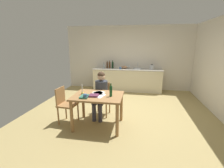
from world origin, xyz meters
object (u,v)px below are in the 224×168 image
Objects in this scene: person_seated at (101,92)px; wine_glass_back_left at (124,66)px; bottle_oil at (104,66)px; bottle_wine_red at (110,65)px; wine_bottle_on_table at (111,91)px; mixing_bowl at (124,67)px; sink_unit at (138,68)px; bottle_sauce at (113,65)px; book_cookery at (84,96)px; wine_glass_by_kettle at (127,66)px; chair_side_empty at (65,103)px; coffee_mug at (85,96)px; book_magazine at (94,95)px; candlestick at (82,92)px; teacup_on_counter at (120,68)px; stovetop_kettle at (152,67)px; bottle_vinegar at (107,65)px; wine_glass_near_sink at (129,66)px; chair_at_table at (102,97)px; dining_table at (98,100)px.

person_seated is 7.76× the size of wine_glass_back_left.
bottle_oil is 0.25m from bottle_wine_red.
mixing_bowl is at bearing 90.48° from wine_bottle_on_table.
sink_unit is 1.14× the size of bottle_sauce.
book_cookery is 3.49m from wine_glass_by_kettle.
mixing_bowl reaches higher than chair_side_empty.
coffee_mug is at bearing -106.94° from sink_unit.
wine_glass_by_kettle reaches higher than book_magazine.
candlestick reaches higher than book_cookery.
teacup_on_counter is at bearing -167.15° from sink_unit.
book_cookery is 1.02× the size of bottle_oil.
person_seated is 3.85× the size of bottle_wine_red.
candlestick is 0.75× the size of bottle_wine_red.
sink_unit is 0.55m from stovetop_kettle.
bottle_vinegar is 1.94× the size of wine_glass_near_sink.
wine_bottle_on_table is 1.90× the size of wine_glass_near_sink.
chair_at_table is 1.00m from coffee_mug.
teacup_on_counter is at bearing -110.34° from wine_glass_back_left.
wine_glass_back_left is (0.26, 3.23, 0.37)m from dining_table.
wine_glass_back_left reaches higher than coffee_mug.
coffee_mug is at bearing -99.82° from person_seated.
person_seated is 2.73m from sink_unit.
bottle_sauce reaches higher than wine_glass_by_kettle.
bottle_wine_red reaches higher than chair_at_table.
bottle_vinegar reaches higher than bottle_oil.
stovetop_kettle reaches higher than dining_table.
mixing_bowl is 0.25m from teacup_on_counter.
sink_unit is 2.34× the size of wine_glass_near_sink.
book_magazine is 3.30m from sink_unit.
wine_glass_back_left reaches higher than candlestick.
book_cookery is 3.22m from bottle_oil.
wine_glass_by_kettle is (0.81, 0.06, -0.02)m from bottle_vinegar.
book_magazine is 0.63× the size of bottle_sauce.
bottle_vinegar reaches higher than teacup_on_counter.
stovetop_kettle is (1.91, 0.08, -0.01)m from bottle_oil.
book_cookery reaches higher than dining_table.
mixing_bowl is at bearing -154.44° from wine_glass_near_sink.
bottle_oil is at bearing 101.74° from chair_at_table.
wine_glass_near_sink is at bearing 74.84° from book_cookery.
bottle_vinegar reaches higher than book_magazine.
wine_glass_near_sink is 1.00× the size of wine_glass_back_left.
wine_glass_back_left is (1.07, 3.20, 0.51)m from chair_side_empty.
book_cookery is 3.33m from bottle_sauce.
coffee_mug is at bearing -155.22° from wine_bottle_on_table.
bottle_wine_red is at bearing 89.34° from candlestick.
chair_at_table is 2.74× the size of bottle_sauce.
teacup_on_counter is at bearing 79.44° from book_cookery.
chair_side_empty is at bearing -101.27° from bottle_sauce.
wine_glass_back_left is at bearing 83.04° from chair_at_table.
wine_bottle_on_table reaches higher than teacup_on_counter.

